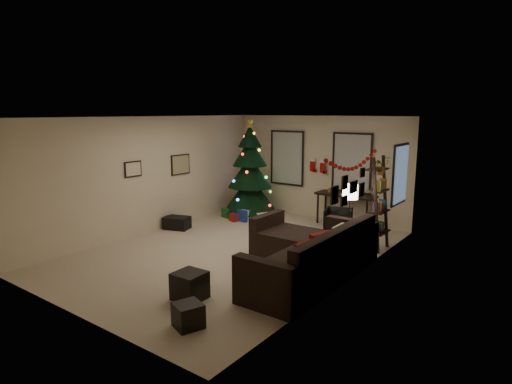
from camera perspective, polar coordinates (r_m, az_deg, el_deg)
floor at (r=8.88m, az=-2.84°, el=-7.82°), size 7.00×7.00×0.00m
ceiling at (r=8.43m, az=-3.02°, el=9.87°), size 7.00×7.00×0.00m
wall_back at (r=11.45m, az=8.26°, el=3.20°), size 5.00×0.00×5.00m
wall_front at (r=6.31m, az=-23.54°, el=-3.65°), size 5.00×0.00×5.00m
wall_left at (r=10.30m, az=-13.76°, el=2.18°), size 0.00×7.00×7.00m
wall_right at (r=7.26m, az=12.54°, el=-1.23°), size 0.00×7.00×7.00m
window_back_left at (r=11.87m, az=4.16°, el=4.52°), size 1.05×0.06×1.50m
window_back_right at (r=10.98m, az=12.59°, el=3.79°), size 1.05×0.06×1.50m
window_right_wall at (r=9.60m, az=18.64°, el=2.23°), size 0.06×0.90×1.30m
christmas_tree at (r=11.59m, az=-0.80°, el=2.19°), size 1.44×1.44×2.67m
presents at (r=11.46m, az=-1.87°, el=-2.90°), size 1.30×0.89×0.30m
sofa at (r=7.71m, az=6.95°, el=-8.37°), size 2.17×3.13×0.94m
pillow_red_a at (r=6.71m, az=6.52°, el=-8.30°), size 0.17×0.43×0.42m
pillow_red_b at (r=7.15m, az=8.65°, el=-7.15°), size 0.25×0.48×0.47m
pillow_cream at (r=7.75m, az=11.05°, el=-5.91°), size 0.13×0.44×0.43m
ottoman_near at (r=6.75m, az=-8.76°, el=-12.14°), size 0.45×0.45×0.42m
ottoman_far at (r=5.97m, az=-8.96°, el=-15.82°), size 0.45×0.45×0.33m
desk at (r=10.90m, az=11.76°, el=-0.73°), size 1.48×0.53×0.80m
desk_chair at (r=10.36m, az=10.82°, el=-3.67°), size 0.68×0.66×0.57m
bookshelf at (r=9.10m, az=16.05°, el=-1.68°), size 0.30×0.56×1.93m
potted_plant at (r=8.91m, az=16.21°, el=3.74°), size 0.57×0.57×0.48m
floor_lamp at (r=8.56m, az=12.35°, el=-0.58°), size 0.30×0.30×1.41m
art_map at (r=10.88m, az=-9.97°, el=3.61°), size 0.04×0.60×0.50m
art_abstract at (r=9.95m, az=-15.98°, el=2.94°), size 0.04×0.45×0.35m
gallery at (r=7.16m, az=12.22°, el=0.43°), size 0.03×1.25×0.54m
garland at (r=7.26m, az=12.67°, el=3.96°), size 0.08×1.90×0.30m
stocking_left at (r=11.47m, az=7.54°, el=3.60°), size 0.20×0.05×0.36m
stocking_right at (r=11.26m, az=8.86°, el=3.39°), size 0.20×0.05×0.36m
storage_bin at (r=10.64m, az=-10.44°, el=-4.03°), size 0.69×0.56×0.30m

